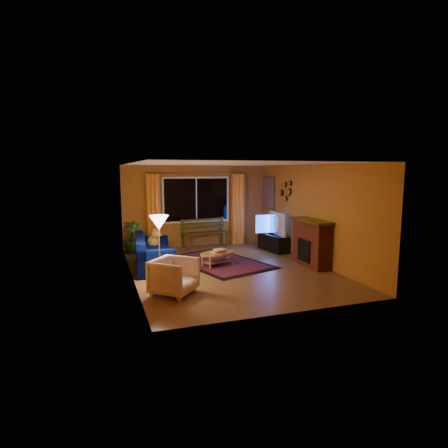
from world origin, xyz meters
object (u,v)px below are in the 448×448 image
object	(u,v)px
floor_lamp	(160,249)
tv_console	(273,243)
sofa	(154,252)
coffee_table	(218,259)
armchair	(174,275)
bench	(205,240)

from	to	relation	value
floor_lamp	tv_console	bearing A→B (deg)	29.49
sofa	tv_console	size ratio (longest dim) A/B	1.69
coffee_table	armchair	bearing A→B (deg)	-129.44
bench	sofa	world-z (taller)	sofa
sofa	tv_console	bearing A→B (deg)	18.33
sofa	floor_lamp	bearing A→B (deg)	-87.47
armchair	tv_console	world-z (taller)	armchair
bench	floor_lamp	bearing A→B (deg)	-128.96
floor_lamp	armchair	bearing A→B (deg)	-81.52
bench	armchair	size ratio (longest dim) A/B	1.94
bench	sofa	distance (m)	2.75
floor_lamp	tv_console	distance (m)	4.25
bench	tv_console	bearing A→B (deg)	-41.43
sofa	armchair	bearing A→B (deg)	-82.96
coffee_table	tv_console	bearing A→B (deg)	29.36
armchair	floor_lamp	bearing A→B (deg)	50.09
armchair	coffee_table	world-z (taller)	armchair
bench	sofa	xyz separation A→B (m)	(-1.86, -2.02, 0.17)
armchair	tv_console	size ratio (longest dim) A/B	0.66
coffee_table	tv_console	world-z (taller)	tv_console
armchair	coffee_table	size ratio (longest dim) A/B	0.79
bench	tv_console	distance (m)	2.10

